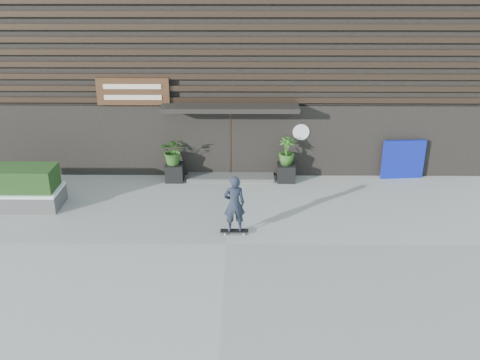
{
  "coord_description": "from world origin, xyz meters",
  "views": [
    {
      "loc": [
        0.48,
        -12.53,
        7.14
      ],
      "look_at": [
        0.35,
        1.83,
        1.1
      ],
      "focal_mm": 40.11,
      "sensor_mm": 36.0,
      "label": 1
    }
  ],
  "objects_px": {
    "planter_pot_right": "(286,173)",
    "raised_bed": "(4,199)",
    "skateboarder": "(234,204)",
    "blue_tarp": "(403,159)",
    "planter_pot_left": "(175,172)"
  },
  "relations": [
    {
      "from": "planter_pot_left",
      "to": "blue_tarp",
      "type": "distance_m",
      "value": 7.84
    },
    {
      "from": "raised_bed",
      "to": "skateboarder",
      "type": "height_order",
      "value": "skateboarder"
    },
    {
      "from": "raised_bed",
      "to": "blue_tarp",
      "type": "height_order",
      "value": "blue_tarp"
    },
    {
      "from": "planter_pot_left",
      "to": "blue_tarp",
      "type": "height_order",
      "value": "blue_tarp"
    },
    {
      "from": "raised_bed",
      "to": "blue_tarp",
      "type": "distance_m",
      "value": 13.04
    },
    {
      "from": "skateboarder",
      "to": "planter_pot_right",
      "type": "bearing_deg",
      "value": 65.91
    },
    {
      "from": "raised_bed",
      "to": "blue_tarp",
      "type": "bearing_deg",
      "value": 10.51
    },
    {
      "from": "planter_pot_right",
      "to": "blue_tarp",
      "type": "distance_m",
      "value": 4.05
    },
    {
      "from": "planter_pot_left",
      "to": "raised_bed",
      "type": "bearing_deg",
      "value": -157.38
    },
    {
      "from": "planter_pot_right",
      "to": "raised_bed",
      "type": "bearing_deg",
      "value": -166.7
    },
    {
      "from": "planter_pot_right",
      "to": "blue_tarp",
      "type": "bearing_deg",
      "value": 4.26
    },
    {
      "from": "planter_pot_right",
      "to": "raised_bed",
      "type": "relative_size",
      "value": 0.17
    },
    {
      "from": "raised_bed",
      "to": "blue_tarp",
      "type": "xyz_separation_m",
      "value": [
        12.81,
        2.38,
        0.43
      ]
    },
    {
      "from": "planter_pot_right",
      "to": "skateboarder",
      "type": "xyz_separation_m",
      "value": [
        -1.69,
        -3.79,
        0.6
      ]
    },
    {
      "from": "planter_pot_left",
      "to": "skateboarder",
      "type": "distance_m",
      "value": 4.37
    }
  ]
}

